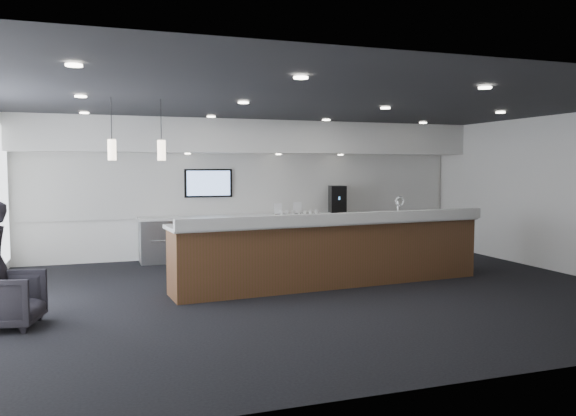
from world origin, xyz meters
name	(u,v)px	position (x,y,z in m)	size (l,w,h in m)	color
ground	(317,291)	(0.00, 0.00, 0.00)	(10.00, 10.00, 0.00)	black
ceiling	(317,104)	(0.00, 0.00, 3.00)	(10.00, 8.00, 0.02)	black
back_wall	(251,189)	(0.00, 4.00, 1.50)	(10.00, 0.02, 3.00)	white
right_wall	(564,194)	(5.00, 0.00, 1.50)	(0.02, 8.00, 3.00)	white
soffit_bulkhead	(257,137)	(0.00, 3.55, 2.65)	(10.00, 0.90, 0.70)	silver
alcove_panel	(252,185)	(0.00, 3.97, 1.60)	(9.80, 0.06, 1.40)	silver
back_credenza	(256,236)	(0.00, 3.64, 0.48)	(5.06, 0.66, 0.95)	#A1A3AA
wall_tv	(208,183)	(-1.00, 3.91, 1.65)	(1.05, 0.08, 0.62)	black
pendant_left	(157,151)	(-2.40, 0.80, 2.25)	(0.12, 0.12, 0.30)	beige
pendant_right	(111,151)	(-3.10, 0.80, 2.25)	(0.12, 0.12, 0.30)	beige
ceiling_can_lights	(317,105)	(0.00, 0.00, 2.97)	(7.00, 5.00, 0.02)	white
service_counter	(332,251)	(0.44, 0.40, 0.57)	(5.59, 1.33, 1.49)	#4F351A
coffee_machine	(337,199)	(1.96, 3.64, 1.26)	(0.43, 0.51, 0.62)	black
info_sign_left	(278,209)	(0.50, 3.58, 1.07)	(0.18, 0.02, 0.24)	white
info_sign_right	(297,208)	(0.94, 3.54, 1.08)	(0.20, 0.02, 0.27)	white
armchair	(8,300)	(-4.40, -0.63, 0.35)	(0.74, 0.76, 0.70)	black
cup_0	(316,212)	(1.40, 3.52, 0.99)	(0.09, 0.09, 0.08)	white
cup_1	(311,212)	(1.26, 3.52, 0.99)	(0.09, 0.09, 0.08)	white
cup_2	(305,212)	(1.12, 3.52, 0.99)	(0.09, 0.09, 0.08)	white
cup_3	(299,212)	(0.98, 3.52, 0.99)	(0.09, 0.09, 0.08)	white
cup_4	(293,212)	(0.84, 3.52, 0.99)	(0.09, 0.09, 0.08)	white
cup_5	(287,212)	(0.70, 3.52, 0.99)	(0.09, 0.09, 0.08)	white
cup_6	(281,213)	(0.56, 3.52, 0.99)	(0.09, 0.09, 0.08)	white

